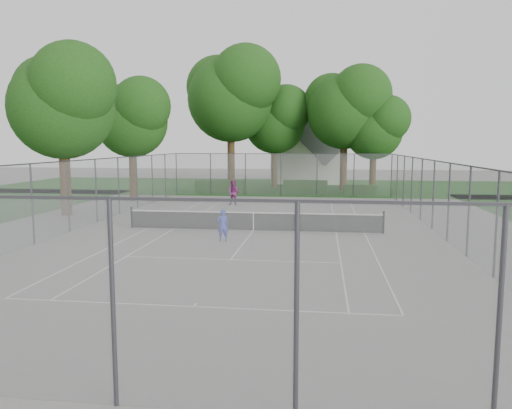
# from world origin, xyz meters

# --- Properties ---
(ground) EXTENTS (120.00, 120.00, 0.00)m
(ground) POSITION_xyz_m (0.00, 0.00, 0.00)
(ground) COLOR slate
(ground) RESTS_ON ground
(grass_far) EXTENTS (60.00, 20.00, 0.00)m
(grass_far) POSITION_xyz_m (0.00, 26.00, 0.00)
(grass_far) COLOR #184413
(grass_far) RESTS_ON ground
(court_markings) EXTENTS (11.03, 23.83, 0.01)m
(court_markings) POSITION_xyz_m (0.00, 0.00, 0.01)
(court_markings) COLOR silver
(court_markings) RESTS_ON ground
(tennis_net) EXTENTS (12.87, 0.10, 1.10)m
(tennis_net) POSITION_xyz_m (0.00, 0.00, 0.51)
(tennis_net) COLOR black
(tennis_net) RESTS_ON ground
(perimeter_fence) EXTENTS (18.08, 34.08, 3.52)m
(perimeter_fence) POSITION_xyz_m (0.00, 0.00, 1.81)
(perimeter_fence) COLOR #38383D
(perimeter_fence) RESTS_ON ground
(tree_far_left) EXTENTS (9.26, 8.46, 13.31)m
(tree_far_left) POSITION_xyz_m (-5.08, 22.26, 9.16)
(tree_far_left) COLOR #3A2715
(tree_far_left) RESTS_ON ground
(tree_far_midleft) EXTENTS (6.93, 6.33, 9.97)m
(tree_far_midleft) POSITION_xyz_m (-1.20, 24.82, 6.85)
(tree_far_midleft) COLOR #3A2715
(tree_far_midleft) RESTS_ON ground
(tree_far_midright) EXTENTS (7.92, 7.23, 11.38)m
(tree_far_midright) POSITION_xyz_m (5.48, 22.58, 7.82)
(tree_far_midright) COLOR #3A2715
(tree_far_midright) RESTS_ON ground
(tree_far_right) EXTENTS (6.00, 5.48, 8.62)m
(tree_far_right) POSITION_xyz_m (8.09, 22.13, 5.92)
(tree_far_right) COLOR #3A2715
(tree_far_right) RESTS_ON ground
(tree_side_back) EXTENTS (6.69, 6.11, 9.61)m
(tree_side_back) POSITION_xyz_m (-11.89, 14.64, 6.60)
(tree_side_back) COLOR #3A2715
(tree_side_back) RESTS_ON ground
(tree_side_front) EXTENTS (7.08, 6.46, 10.18)m
(tree_side_front) POSITION_xyz_m (-12.00, 3.88, 6.99)
(tree_side_front) COLOR #3A2715
(tree_side_front) RESTS_ON ground
(hedge_left) EXTENTS (4.38, 1.31, 1.10)m
(hedge_left) POSITION_xyz_m (-5.46, 18.60, 0.55)
(hedge_left) COLOR #1D4215
(hedge_left) RESTS_ON ground
(hedge_mid) EXTENTS (3.78, 1.08, 1.19)m
(hedge_mid) POSITION_xyz_m (1.99, 18.64, 0.59)
(hedge_mid) COLOR #1D4215
(hedge_mid) RESTS_ON ground
(hedge_right) EXTENTS (2.78, 1.02, 0.83)m
(hedge_right) POSITION_xyz_m (6.64, 18.62, 0.42)
(hedge_right) COLOR #1D4215
(hedge_right) RESTS_ON ground
(house) EXTENTS (7.67, 5.95, 9.55)m
(house) POSITION_xyz_m (1.83, 31.18, 3.84)
(house) COLOR silver
(house) RESTS_ON ground
(girl_player) EXTENTS (0.62, 0.52, 1.44)m
(girl_player) POSITION_xyz_m (-1.00, -2.87, 0.72)
(girl_player) COLOR #2F3FB1
(girl_player) RESTS_ON ground
(woman_player) EXTENTS (0.96, 0.80, 1.78)m
(woman_player) POSITION_xyz_m (-2.78, 10.00, 0.89)
(woman_player) COLOR #7D2968
(woman_player) RESTS_ON ground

